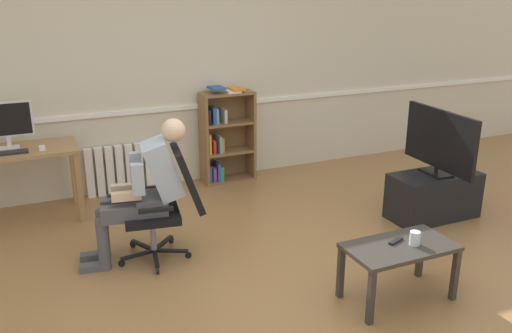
# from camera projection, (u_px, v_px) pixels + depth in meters

# --- Properties ---
(ground_plane) EXTENTS (18.00, 18.00, 0.00)m
(ground_plane) POSITION_uv_depth(u_px,v_px,m) (282.00, 281.00, 4.34)
(ground_plane) COLOR olive
(back_wall) EXTENTS (12.00, 0.13, 2.70)m
(back_wall) POSITION_uv_depth(u_px,v_px,m) (180.00, 70.00, 6.20)
(back_wall) COLOR beige
(back_wall) RESTS_ON ground_plane
(computer_desk) EXTENTS (1.22, 0.61, 0.76)m
(computer_desk) POSITION_uv_depth(u_px,v_px,m) (13.00, 161.00, 5.26)
(computer_desk) COLOR #9E7547
(computer_desk) RESTS_ON ground_plane
(imac_monitor) EXTENTS (0.49, 0.14, 0.46)m
(imac_monitor) POSITION_uv_depth(u_px,v_px,m) (6.00, 122.00, 5.20)
(imac_monitor) COLOR silver
(imac_monitor) RESTS_ON computer_desk
(keyboard) EXTENTS (0.38, 0.12, 0.02)m
(keyboard) POSITION_uv_depth(u_px,v_px,m) (7.00, 153.00, 5.09)
(keyboard) COLOR black
(keyboard) RESTS_ON computer_desk
(computer_mouse) EXTENTS (0.06, 0.10, 0.03)m
(computer_mouse) POSITION_uv_depth(u_px,v_px,m) (42.00, 148.00, 5.22)
(computer_mouse) COLOR white
(computer_mouse) RESTS_ON computer_desk
(bookshelf) EXTENTS (0.63, 0.29, 1.16)m
(bookshelf) POSITION_uv_depth(u_px,v_px,m) (224.00, 137.00, 6.45)
(bookshelf) COLOR brown
(bookshelf) RESTS_ON ground_plane
(radiator) EXTENTS (0.75, 0.08, 0.56)m
(radiator) POSITION_uv_depth(u_px,v_px,m) (120.00, 169.00, 6.13)
(radiator) COLOR white
(radiator) RESTS_ON ground_plane
(office_chair) EXTENTS (0.79, 0.62, 0.99)m
(office_chair) POSITION_uv_depth(u_px,v_px,m) (168.00, 200.00, 4.60)
(office_chair) COLOR black
(office_chair) RESTS_ON ground_plane
(person_seated) EXTENTS (0.96, 0.46, 1.24)m
(person_seated) POSITION_uv_depth(u_px,v_px,m) (145.00, 188.00, 4.51)
(person_seated) COLOR #4C4C51
(person_seated) RESTS_ON ground_plane
(tv_stand) EXTENTS (0.91, 0.44, 0.47)m
(tv_stand) POSITION_uv_depth(u_px,v_px,m) (433.00, 196.00, 5.48)
(tv_stand) COLOR black
(tv_stand) RESTS_ON ground_plane
(tv_screen) EXTENTS (0.22, 1.00, 0.65)m
(tv_screen) POSITION_uv_depth(u_px,v_px,m) (440.00, 141.00, 5.30)
(tv_screen) COLOR black
(tv_screen) RESTS_ON tv_stand
(coffee_table) EXTENTS (0.82, 0.45, 0.45)m
(coffee_table) POSITION_uv_depth(u_px,v_px,m) (400.00, 253.00, 3.99)
(coffee_table) COLOR #332D28
(coffee_table) RESTS_ON ground_plane
(drinking_glass) EXTENTS (0.08, 0.08, 0.11)m
(drinking_glass) POSITION_uv_depth(u_px,v_px,m) (415.00, 238.00, 3.96)
(drinking_glass) COLOR silver
(drinking_glass) RESTS_ON coffee_table
(spare_remote) EXTENTS (0.15, 0.08, 0.02)m
(spare_remote) POSITION_uv_depth(u_px,v_px,m) (396.00, 241.00, 4.01)
(spare_remote) COLOR black
(spare_remote) RESTS_ON coffee_table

